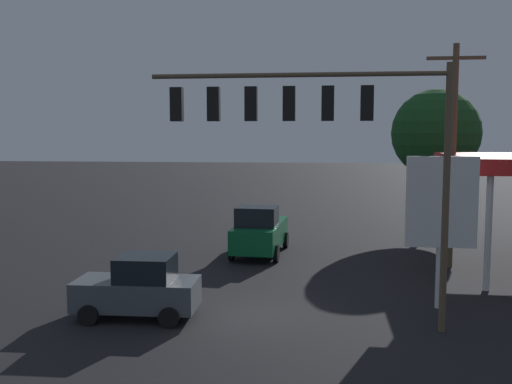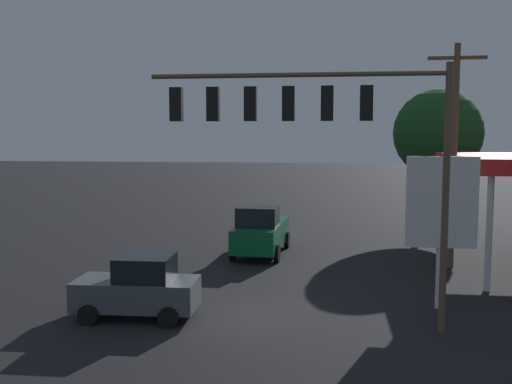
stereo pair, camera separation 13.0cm
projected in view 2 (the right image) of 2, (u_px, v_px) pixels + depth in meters
ground_plane at (248, 315)px, 18.10m from camera, size 200.00×200.00×0.00m
traffic_signal_assembly at (315, 123)px, 16.50m from camera, size 8.66×0.43×7.73m
utility_pole at (454, 151)px, 24.21m from camera, size 2.40×0.26×9.52m
price_sign at (442, 207)px, 18.53m from camera, size 2.26×0.27×5.02m
hatchback_crossing at (139, 288)px, 17.84m from camera, size 3.85×2.05×1.97m
pickup_parked at (261, 232)px, 27.21m from camera, size 2.51×5.31×2.40m
street_tree at (438, 133)px, 33.45m from camera, size 5.17×5.17×8.40m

